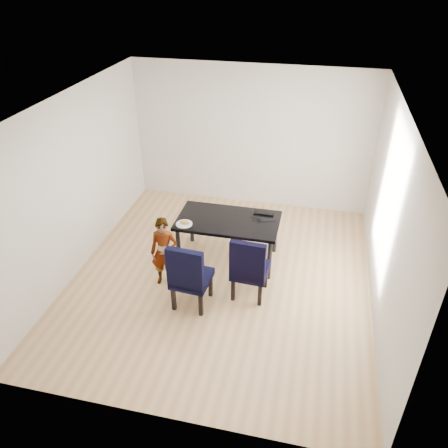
% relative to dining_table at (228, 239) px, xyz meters
% --- Properties ---
extents(floor, '(4.50, 5.00, 0.01)m').
position_rel_dining_table_xyz_m(floor, '(0.00, -0.50, -0.38)').
color(floor, tan).
rests_on(floor, ground).
extents(ceiling, '(4.50, 5.00, 0.01)m').
position_rel_dining_table_xyz_m(ceiling, '(0.00, -0.50, 2.33)').
color(ceiling, white).
rests_on(ceiling, wall_back).
extents(wall_back, '(4.50, 0.01, 2.70)m').
position_rel_dining_table_xyz_m(wall_back, '(0.00, 2.00, 0.98)').
color(wall_back, silver).
rests_on(wall_back, ground).
extents(wall_front, '(4.50, 0.01, 2.70)m').
position_rel_dining_table_xyz_m(wall_front, '(0.00, -3.00, 0.98)').
color(wall_front, white).
rests_on(wall_front, ground).
extents(wall_left, '(0.01, 5.00, 2.70)m').
position_rel_dining_table_xyz_m(wall_left, '(-2.25, -0.50, 0.98)').
color(wall_left, silver).
rests_on(wall_left, ground).
extents(wall_right, '(0.01, 5.00, 2.70)m').
position_rel_dining_table_xyz_m(wall_right, '(2.25, -0.50, 0.98)').
color(wall_right, silver).
rests_on(wall_right, ground).
extents(dining_table, '(1.60, 0.90, 0.75)m').
position_rel_dining_table_xyz_m(dining_table, '(0.00, 0.00, 0.00)').
color(dining_table, black).
rests_on(dining_table, floor).
extents(chair_left, '(0.55, 0.57, 1.06)m').
position_rel_dining_table_xyz_m(chair_left, '(-0.27, -1.15, 0.16)').
color(chair_left, black).
rests_on(chair_left, floor).
extents(chair_right, '(0.53, 0.55, 1.04)m').
position_rel_dining_table_xyz_m(chair_right, '(0.50, -0.78, 0.14)').
color(chair_right, black).
rests_on(chair_right, floor).
extents(child, '(0.44, 0.31, 1.12)m').
position_rel_dining_table_xyz_m(child, '(-0.79, -0.81, 0.18)').
color(child, red).
rests_on(child, floor).
extents(plate, '(0.25, 0.25, 0.01)m').
position_rel_dining_table_xyz_m(plate, '(-0.63, -0.29, 0.38)').
color(plate, white).
rests_on(plate, dining_table).
extents(sandwich, '(0.18, 0.12, 0.06)m').
position_rel_dining_table_xyz_m(sandwich, '(-0.62, -0.30, 0.42)').
color(sandwich, '#AD813E').
rests_on(sandwich, plate).
extents(laptop, '(0.32, 0.21, 0.03)m').
position_rel_dining_table_xyz_m(laptop, '(0.52, 0.35, 0.39)').
color(laptop, black).
rests_on(laptop, dining_table).
extents(cable_tangle, '(0.18, 0.18, 0.01)m').
position_rel_dining_table_xyz_m(cable_tangle, '(0.44, 0.05, 0.38)').
color(cable_tangle, black).
rests_on(cable_tangle, dining_table).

